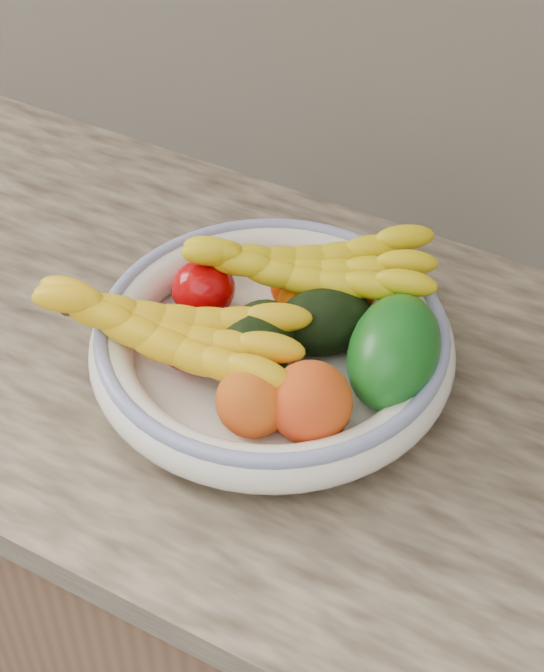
{
  "coord_description": "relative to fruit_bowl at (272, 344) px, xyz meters",
  "views": [
    {
      "loc": [
        0.38,
        0.97,
        1.71
      ],
      "look_at": [
        0.0,
        1.66,
        0.96
      ],
      "focal_mm": 55.0,
      "sensor_mm": 36.0,
      "label": 1
    }
  ],
  "objects": [
    {
      "name": "clementine_back_right",
      "position": [
        0.04,
        0.11,
        0.01
      ],
      "size": [
        0.07,
        0.07,
        0.05
      ],
      "primitive_type": "ellipsoid",
      "rotation": [
        0.0,
        0.0,
        -0.34
      ],
      "color": "#F35405",
      "rests_on": "fruit_bowl"
    },
    {
      "name": "kitchen_counter",
      "position": [
        0.0,
        0.03,
        -0.48
      ],
      "size": [
        2.44,
        0.66,
        1.4
      ],
      "color": "brown",
      "rests_on": "ground"
    },
    {
      "name": "fruit_bowl",
      "position": [
        0.0,
        0.0,
        0.0
      ],
      "size": [
        0.39,
        0.39,
        0.08
      ],
      "color": "white",
      "rests_on": "kitchen_counter"
    },
    {
      "name": "avocado_center",
      "position": [
        -0.01,
        -0.02,
        0.02
      ],
      "size": [
        0.09,
        0.12,
        0.08
      ],
      "primitive_type": "ellipsoid",
      "rotation": [
        0.0,
        0.0,
        0.07
      ],
      "color": "black",
      "rests_on": "fruit_bowl"
    },
    {
      "name": "clementine_back_left",
      "position": [
        -0.02,
        0.09,
        0.01
      ],
      "size": [
        0.07,
        0.07,
        0.05
      ],
      "primitive_type": "ellipsoid",
      "rotation": [
        0.0,
        0.0,
        -0.4
      ],
      "color": "#EF4D05",
      "rests_on": "fruit_bowl"
    },
    {
      "name": "banana_bunch_front",
      "position": [
        -0.08,
        -0.07,
        0.03
      ],
      "size": [
        0.32,
        0.19,
        0.08
      ],
      "primitive_type": null,
      "rotation": [
        0.0,
        0.0,
        0.27
      ],
      "color": "yellow",
      "rests_on": "fruit_bowl"
    },
    {
      "name": "green_mango",
      "position": [
        0.13,
        0.03,
        0.03
      ],
      "size": [
        0.15,
        0.17,
        0.13
      ],
      "primitive_type": "ellipsoid",
      "rotation": [
        0.0,
        0.31,
        0.23
      ],
      "color": "#105916",
      "rests_on": "fruit_bowl"
    },
    {
      "name": "tomato_near_left",
      "position": [
        -0.07,
        -0.05,
        0.01
      ],
      "size": [
        0.09,
        0.09,
        0.06
      ],
      "primitive_type": "ellipsoid",
      "rotation": [
        0.0,
        0.0,
        0.29
      ],
      "color": "#9F0606",
      "rests_on": "fruit_bowl"
    },
    {
      "name": "peach_right",
      "position": [
        0.08,
        -0.07,
        0.02
      ],
      "size": [
        0.1,
        0.1,
        0.08
      ],
      "primitive_type": "ellipsoid",
      "rotation": [
        0.0,
        0.0,
        -0.15
      ],
      "color": "orange",
      "rests_on": "fruit_bowl"
    },
    {
      "name": "clementine_back_mid",
      "position": [
        -0.0,
        0.07,
        0.01
      ],
      "size": [
        0.06,
        0.06,
        0.05
      ],
      "primitive_type": "ellipsoid",
      "rotation": [
        0.0,
        0.0,
        0.2
      ],
      "color": "orange",
      "rests_on": "fruit_bowl"
    },
    {
      "name": "peach_front",
      "position": [
        0.03,
        -0.1,
        0.02
      ],
      "size": [
        0.09,
        0.09,
        0.07
      ],
      "primitive_type": "ellipsoid",
      "rotation": [
        0.0,
        0.0,
        -0.3
      ],
      "color": "orange",
      "rests_on": "fruit_bowl"
    },
    {
      "name": "tomato_left",
      "position": [
        -0.1,
        0.03,
        0.01
      ],
      "size": [
        0.08,
        0.08,
        0.06
      ],
      "primitive_type": "ellipsoid",
      "rotation": [
        0.0,
        0.0,
        -0.2
      ],
      "color": "#B50507",
      "rests_on": "fruit_bowl"
    },
    {
      "name": "avocado_right",
      "position": [
        0.04,
        0.04,
        0.02
      ],
      "size": [
        0.13,
        0.13,
        0.07
      ],
      "primitive_type": "ellipsoid",
      "rotation": [
        0.0,
        0.0,
        -0.87
      ],
      "color": "black",
      "rests_on": "fruit_bowl"
    },
    {
      "name": "banana_bunch_back",
      "position": [
        0.0,
        0.08,
        0.04
      ],
      "size": [
        0.31,
        0.22,
        0.08
      ],
      "primitive_type": null,
      "rotation": [
        0.0,
        0.0,
        0.43
      ],
      "color": "yellow",
      "rests_on": "fruit_bowl"
    }
  ]
}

